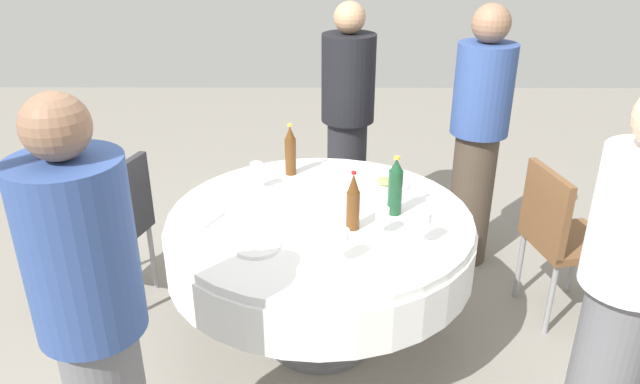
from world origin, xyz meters
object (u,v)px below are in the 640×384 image
(wine_glass_far, at_px, (256,170))
(wine_glass_near, at_px, (423,221))
(plate_mid, at_px, (257,247))
(dining_table, at_px, (320,241))
(bottle_dark_green_south, at_px, (395,187))
(wine_glass_front, at_px, (382,216))
(wine_glass_north, at_px, (340,239))
(person_left, at_px, (94,326))
(bottle_brown_left, at_px, (290,151))
(person_outer, at_px, (348,121))
(chair_north, at_px, (115,222))
(person_front, at_px, (478,136))
(person_south, at_px, (626,287))
(plate_right, at_px, (386,184))
(chair_near, at_px, (559,232))
(bottle_brown_outer, at_px, (353,203))

(wine_glass_far, bearing_deg, wine_glass_near, 54.12)
(plate_mid, bearing_deg, dining_table, 139.48)
(bottle_dark_green_south, distance_m, wine_glass_front, 0.22)
(wine_glass_north, bearing_deg, person_left, -54.34)
(bottle_brown_left, xyz_separation_m, person_left, (1.50, -0.56, -0.02))
(person_outer, bearing_deg, chair_north, -139.14)
(wine_glass_far, xyz_separation_m, plate_mid, (0.62, 0.06, -0.10))
(plate_mid, xyz_separation_m, person_front, (-1.15, 1.21, 0.10))
(dining_table, height_order, person_south, person_south)
(bottle_brown_left, relative_size, chair_north, 0.33)
(bottle_brown_left, xyz_separation_m, person_front, (-0.34, 1.11, -0.03))
(wine_glass_far, bearing_deg, wine_glass_north, 30.09)
(person_south, relative_size, person_front, 0.98)
(plate_mid, bearing_deg, person_south, 73.33)
(dining_table, bearing_deg, wine_glass_front, 56.71)
(plate_right, relative_size, person_outer, 0.16)
(wine_glass_near, distance_m, chair_near, 1.02)
(dining_table, relative_size, person_front, 0.93)
(wine_glass_near, xyz_separation_m, chair_near, (-0.51, 0.82, -0.33))
(person_front, bearing_deg, wine_glass_front, -74.63)
(wine_glass_near, distance_m, wine_glass_north, 0.39)
(bottle_brown_outer, distance_m, person_outer, 1.30)
(plate_right, bearing_deg, person_south, 35.69)
(bottle_brown_left, bearing_deg, plate_right, 72.89)
(person_south, distance_m, chair_near, 1.03)
(wine_glass_north, bearing_deg, bottle_dark_green_south, 148.31)
(person_front, xyz_separation_m, chair_north, (0.49, -2.07, -0.33))
(bottle_brown_left, relative_size, person_front, 0.18)
(person_left, bearing_deg, bottle_brown_left, -74.64)
(bottle_dark_green_south, bearing_deg, wine_glass_front, -21.06)
(chair_near, distance_m, chair_north, 2.40)
(person_front, bearing_deg, wine_glass_near, -65.71)
(dining_table, bearing_deg, wine_glass_north, 11.46)
(wine_glass_north, relative_size, person_left, 0.09)
(bottle_dark_green_south, xyz_separation_m, person_outer, (-1.15, -0.18, -0.05))
(chair_north, bearing_deg, wine_glass_front, -93.61)
(wine_glass_north, bearing_deg, plate_mid, -106.05)
(wine_glass_front, xyz_separation_m, plate_mid, (0.13, -0.55, -0.08))
(bottle_brown_outer, relative_size, chair_near, 0.33)
(bottle_dark_green_south, xyz_separation_m, person_front, (-0.82, 0.58, -0.03))
(bottle_brown_outer, relative_size, plate_mid, 1.41)
(dining_table, distance_m, person_left, 1.26)
(bottle_brown_outer, xyz_separation_m, wine_glass_front, (0.05, 0.13, -0.04))
(bottle_brown_left, distance_m, bottle_dark_green_south, 0.71)
(bottle_brown_outer, bearing_deg, dining_table, -132.18)
(plate_right, distance_m, person_south, 1.32)
(wine_glass_north, xyz_separation_m, plate_right, (-0.76, 0.26, -0.10))
(dining_table, distance_m, wine_glass_far, 0.51)
(wine_glass_near, relative_size, chair_near, 0.17)
(bottle_dark_green_south, distance_m, plate_right, 0.34)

